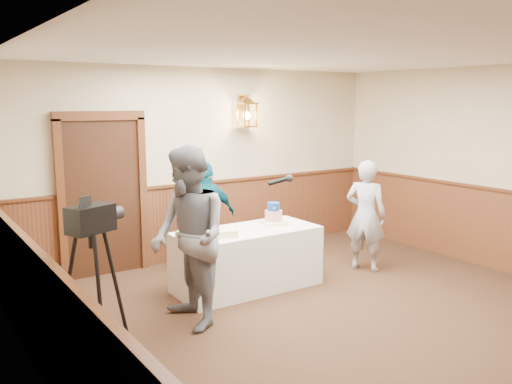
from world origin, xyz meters
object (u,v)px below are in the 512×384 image
Objects in this scene: display_table at (247,259)px; sheet_cake_yellow at (220,232)px; sheet_cake_green at (193,234)px; tv_camera_rig at (95,304)px; interviewer at (189,238)px; baker at (366,216)px; assistant_p at (206,216)px; tiered_cake at (273,216)px.

sheet_cake_yellow reaches higher than display_table.
sheet_cake_green is 2.02m from tv_camera_rig.
interviewer is 2.90m from baker.
tv_camera_rig is at bearing -58.44° from interviewer.
interviewer is 1.89m from assistant_p.
interviewer is 1.34m from tv_camera_rig.
interviewer is 1.25× the size of assistant_p.
sheet_cake_yellow is (-0.86, -0.12, -0.07)m from tiered_cake.
sheet_cake_yellow is at bearing 67.42° from assistant_p.
sheet_cake_green is (-0.29, 0.12, -0.00)m from sheet_cake_yellow.
assistant_p reaches higher than sheet_cake_yellow.
interviewer is 1.26× the size of tv_camera_rig.
sheet_cake_green is at bearing 156.87° from sheet_cake_yellow.
baker reaches higher than tv_camera_rig.
sheet_cake_yellow is 1.07m from assistant_p.
tiered_cake is at bearing 117.78° from interviewer.
assistant_p is at bearing 150.16° from interviewer.
display_table is 0.95× the size of interviewer.
tiered_cake is 0.88m from sheet_cake_yellow.
tv_camera_rig is (-2.28, -1.23, 0.30)m from display_table.
assistant_p is (-0.50, 0.88, -0.10)m from tiered_cake.
sheet_cake_green is 0.17× the size of interviewer.
sheet_cake_green is (-0.72, 0.05, 0.41)m from display_table.
display_table is 4.64× the size of sheet_cake_yellow.
tiered_cake reaches higher than display_table.
interviewer is at bearing -120.25° from sheet_cake_green.
sheet_cake_yellow is 0.25× the size of baker.
baker reaches higher than display_table.
display_table is at bearing 91.43° from assistant_p.
tiered_cake is 3.00m from tv_camera_rig.
sheet_cake_green is 0.21× the size of baker.
sheet_cake_yellow is 1.20× the size of sheet_cake_green.
baker is (2.87, 0.34, -0.18)m from interviewer.
sheet_cake_yellow is 0.26× the size of assistant_p.
sheet_cake_yellow is at bearing 55.97° from baker.
assistant_p is at bearing 53.12° from sheet_cake_green.
tv_camera_rig is at bearing -140.67° from sheet_cake_green.
tv_camera_rig is at bearing 74.59° from baker.
assistant_p is at bearing 119.47° from tiered_cake.
tv_camera_rig is (-1.85, -1.15, -0.12)m from sheet_cake_yellow.
tv_camera_rig is at bearing -154.85° from tiered_cake.
assistant_p reaches higher than tiered_cake.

